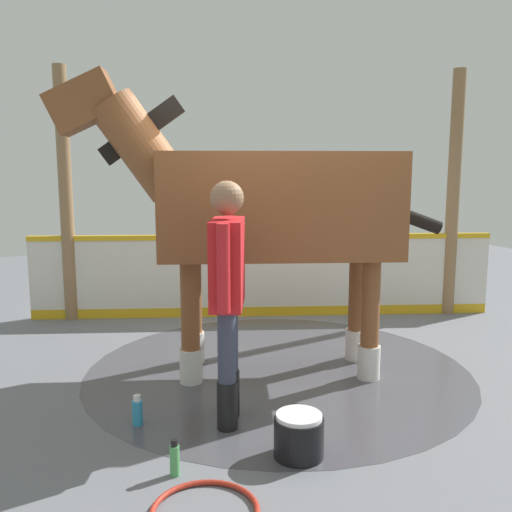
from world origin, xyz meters
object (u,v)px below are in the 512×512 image
Objects in this scene: wash_bucket at (299,436)px; bottle_shampoo at (137,411)px; horse at (265,207)px; handler at (228,285)px; bottle_spray at (175,459)px; hose_coil at (205,512)px.

wash_bucket is 1.42× the size of bottle_shampoo.
horse reaches higher than wash_bucket.
bottle_shampoo is at bearing 46.37° from horse.
handler reaches higher than bottle_spray.
bottle_shampoo is at bearing -171.48° from hose_coil.
hose_coil is at bearing 8.87° from bottle_spray.
wash_bucket is 0.84m from hose_coil.
handler is 1.13m from wash_bucket.
bottle_spray is 0.39× the size of hose_coil.
wash_bucket is (1.53, -0.35, -1.37)m from horse.
handler is at bearing 138.07° from bottle_spray.
wash_bucket is at bearing 86.13° from bottle_spray.
bottle_shampoo is (-0.17, -0.64, -0.93)m from handler.
horse is at bearing 77.05° from handler.
wash_bucket is (0.65, 0.27, -0.89)m from handler.
horse is at bearing 167.11° from wash_bucket.
horse is 10.39× the size of wash_bucket.
horse is 2.34m from bottle_spray.
bottle_shampoo is (-0.82, -0.92, -0.04)m from wash_bucket.
horse is 14.76× the size of bottle_shampoo.
handler reaches higher than wash_bucket.
horse is 14.41× the size of bottle_spray.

